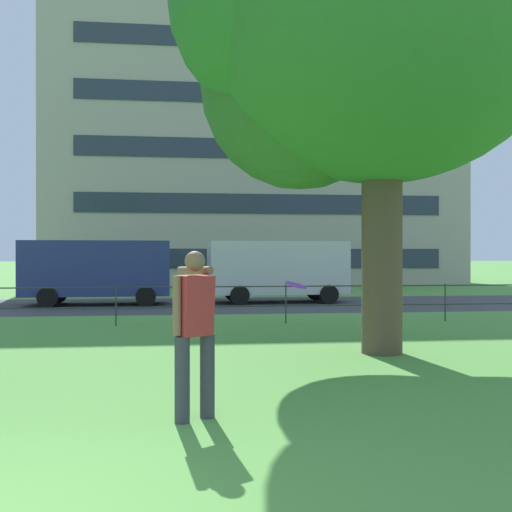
{
  "coord_description": "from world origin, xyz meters",
  "views": [
    {
      "loc": [
        1.75,
        -3.75,
        1.77
      ],
      "look_at": [
        2.99,
        6.98,
        1.74
      ],
      "focal_mm": 41.88,
      "sensor_mm": 36.0,
      "label": 1
    }
  ],
  "objects_px": {
    "panel_van_far_right": "(98,269)",
    "apartment_building_background": "(252,136)",
    "person_thrower": "(194,328)",
    "panel_van_center": "(277,268)",
    "tree_large_lawn": "(349,41)",
    "frisbee": "(296,285)"
  },
  "relations": [
    {
      "from": "tree_large_lawn",
      "to": "panel_van_center",
      "type": "xyz_separation_m",
      "value": [
        0.4,
        11.15,
        -4.35
      ]
    },
    {
      "from": "tree_large_lawn",
      "to": "apartment_building_background",
      "type": "relative_size",
      "value": 0.34
    },
    {
      "from": "panel_van_far_right",
      "to": "apartment_building_background",
      "type": "height_order",
      "value": "apartment_building_background"
    },
    {
      "from": "panel_van_center",
      "to": "apartment_building_background",
      "type": "relative_size",
      "value": 0.21
    },
    {
      "from": "panel_van_far_right",
      "to": "panel_van_center",
      "type": "height_order",
      "value": "same"
    },
    {
      "from": "panel_van_center",
      "to": "tree_large_lawn",
      "type": "bearing_deg",
      "value": -92.04
    },
    {
      "from": "person_thrower",
      "to": "panel_van_center",
      "type": "distance_m",
      "value": 15.6
    },
    {
      "from": "person_thrower",
      "to": "frisbee",
      "type": "xyz_separation_m",
      "value": [
        1.26,
        0.86,
        0.41
      ]
    },
    {
      "from": "person_thrower",
      "to": "apartment_building_background",
      "type": "bearing_deg",
      "value": 82.61
    },
    {
      "from": "panel_van_center",
      "to": "panel_van_far_right",
      "type": "bearing_deg",
      "value": -177.66
    },
    {
      "from": "tree_large_lawn",
      "to": "panel_van_far_right",
      "type": "xyz_separation_m",
      "value": [
        -6.01,
        10.89,
        -4.35
      ]
    },
    {
      "from": "panel_van_far_right",
      "to": "panel_van_center",
      "type": "distance_m",
      "value": 6.42
    },
    {
      "from": "frisbee",
      "to": "panel_van_far_right",
      "type": "distance_m",
      "value": 14.81
    },
    {
      "from": "tree_large_lawn",
      "to": "panel_van_center",
      "type": "relative_size",
      "value": 1.65
    },
    {
      "from": "panel_van_far_right",
      "to": "apartment_building_background",
      "type": "xyz_separation_m",
      "value": [
        7.31,
        16.9,
        8.12
      ]
    },
    {
      "from": "tree_large_lawn",
      "to": "apartment_building_background",
      "type": "height_order",
      "value": "apartment_building_background"
    },
    {
      "from": "frisbee",
      "to": "tree_large_lawn",
      "type": "bearing_deg",
      "value": 64.15
    },
    {
      "from": "apartment_building_background",
      "to": "panel_van_center",
      "type": "bearing_deg",
      "value": -93.11
    },
    {
      "from": "person_thrower",
      "to": "apartment_building_background",
      "type": "height_order",
      "value": "apartment_building_background"
    },
    {
      "from": "tree_large_lawn",
      "to": "person_thrower",
      "type": "xyz_separation_m",
      "value": [
        -2.83,
        -4.11,
        -4.64
      ]
    },
    {
      "from": "frisbee",
      "to": "apartment_building_background",
      "type": "distance_m",
      "value": 32.17
    },
    {
      "from": "panel_van_far_right",
      "to": "frisbee",
      "type": "bearing_deg",
      "value": -72.55
    }
  ]
}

